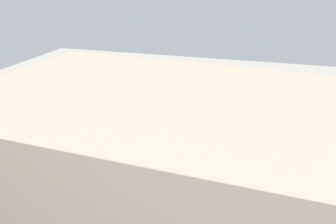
{
  "coord_description": "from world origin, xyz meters",
  "views": [
    {
      "loc": [
        -23.59,
        82.0,
        36.81
      ],
      "look_at": [
        1.64,
        1.83,
        5.56
      ],
      "focal_mm": 43.12,
      "sensor_mm": 36.0,
      "label": 1
    }
  ],
  "objects_px": {
    "parked_car_2": "(217,151)",
    "street_tree_0": "(154,110)",
    "freight_coach_far": "(105,87)",
    "street_tree_2": "(331,128)",
    "parked_car_1": "(247,154)",
    "street_tree_4": "(121,107)",
    "parked_car_0": "(279,159)",
    "traffic_light": "(159,114)",
    "parked_car_3": "(183,147)",
    "street_tree_3": "(234,120)",
    "platform_canopy_near": "(162,96)",
    "construction_building": "(78,147)",
    "box_truck_0": "(111,144)",
    "street_tree_5": "(103,104)",
    "locomotive": "(282,102)",
    "street_tree_1": "(331,129)"
  },
  "relations": [
    {
      "from": "street_tree_1",
      "to": "construction_building",
      "type": "bearing_deg",
      "value": 34.06
    },
    {
      "from": "parked_car_0",
      "to": "traffic_light",
      "type": "relative_size",
      "value": 0.74
    },
    {
      "from": "parked_car_2",
      "to": "street_tree_0",
      "type": "bearing_deg",
      "value": -26.55
    },
    {
      "from": "parked_car_1",
      "to": "street_tree_3",
      "type": "distance_m",
      "value": 10.09
    },
    {
      "from": "parked_car_1",
      "to": "street_tree_0",
      "type": "bearing_deg",
      "value": -20.19
    },
    {
      "from": "freight_coach_far",
      "to": "street_tree_2",
      "type": "height_order",
      "value": "street_tree_2"
    },
    {
      "from": "street_tree_0",
      "to": "box_truck_0",
      "type": "bearing_deg",
      "value": 72.11
    },
    {
      "from": "parked_car_1",
      "to": "box_truck_0",
      "type": "relative_size",
      "value": 0.47
    },
    {
      "from": "parked_car_0",
      "to": "street_tree_3",
      "type": "relative_size",
      "value": 0.65
    },
    {
      "from": "parked_car_3",
      "to": "street_tree_5",
      "type": "distance_m",
      "value": 23.74
    },
    {
      "from": "parked_car_3",
      "to": "street_tree_4",
      "type": "bearing_deg",
      "value": -24.05
    },
    {
      "from": "construction_building",
      "to": "traffic_light",
      "type": "relative_size",
      "value": 4.65
    },
    {
      "from": "freight_coach_far",
      "to": "parked_car_3",
      "type": "height_order",
      "value": "freight_coach_far"
    },
    {
      "from": "parked_car_1",
      "to": "street_tree_4",
      "type": "distance_m",
      "value": 31.52
    },
    {
      "from": "parked_car_1",
      "to": "street_tree_4",
      "type": "relative_size",
      "value": 0.56
    },
    {
      "from": "platform_canopy_near",
      "to": "street_tree_0",
      "type": "distance_m",
      "value": 13.4
    },
    {
      "from": "platform_canopy_near",
      "to": "construction_building",
      "type": "xyz_separation_m",
      "value": [
        1.01,
        41.63,
        3.9
      ]
    },
    {
      "from": "parked_car_0",
      "to": "street_tree_1",
      "type": "distance_m",
      "value": 12.96
    },
    {
      "from": "platform_canopy_near",
      "to": "parked_car_0",
      "type": "height_order",
      "value": "platform_canopy_near"
    },
    {
      "from": "street_tree_1",
      "to": "platform_canopy_near",
      "type": "bearing_deg",
      "value": -18.45
    },
    {
      "from": "street_tree_0",
      "to": "street_tree_2",
      "type": "distance_m",
      "value": 38.08
    },
    {
      "from": "street_tree_3",
      "to": "freight_coach_far",
      "type": "bearing_deg",
      "value": -25.02
    },
    {
      "from": "street_tree_0",
      "to": "street_tree_2",
      "type": "xyz_separation_m",
      "value": [
        -38.08,
        0.42,
        0.34
      ]
    },
    {
      "from": "platform_canopy_near",
      "to": "street_tree_2",
      "type": "distance_m",
      "value": 42.72
    },
    {
      "from": "box_truck_0",
      "to": "traffic_light",
      "type": "height_order",
      "value": "traffic_light"
    },
    {
      "from": "parked_car_0",
      "to": "street_tree_3",
      "type": "bearing_deg",
      "value": -39.1
    },
    {
      "from": "parked_car_2",
      "to": "street_tree_1",
      "type": "bearing_deg",
      "value": -160.07
    },
    {
      "from": "box_truck_0",
      "to": "street_tree_3",
      "type": "bearing_deg",
      "value": -148.51
    },
    {
      "from": "parked_car_2",
      "to": "street_tree_5",
      "type": "relative_size",
      "value": 0.64
    },
    {
      "from": "parked_car_0",
      "to": "street_tree_0",
      "type": "distance_m",
      "value": 30.25
    },
    {
      "from": "parked_car_3",
      "to": "street_tree_0",
      "type": "relative_size",
      "value": 0.54
    },
    {
      "from": "platform_canopy_near",
      "to": "street_tree_0",
      "type": "relative_size",
      "value": 7.19
    },
    {
      "from": "traffic_light",
      "to": "street_tree_1",
      "type": "bearing_deg",
      "value": -179.9
    },
    {
      "from": "street_tree_2",
      "to": "construction_building",
      "type": "bearing_deg",
      "value": 34.07
    },
    {
      "from": "parked_car_0",
      "to": "construction_building",
      "type": "relative_size",
      "value": 0.16
    },
    {
      "from": "street_tree_0",
      "to": "street_tree_4",
      "type": "relative_size",
      "value": 1.07
    },
    {
      "from": "street_tree_3",
      "to": "traffic_light",
      "type": "bearing_deg",
      "value": 2.12
    },
    {
      "from": "street_tree_2",
      "to": "parked_car_3",
      "type": "bearing_deg",
      "value": 15.83
    },
    {
      "from": "parked_car_3",
      "to": "street_tree_3",
      "type": "xyz_separation_m",
      "value": [
        -9.12,
        -8.75,
        3.82
      ]
    },
    {
      "from": "locomotive",
      "to": "traffic_light",
      "type": "xyz_separation_m",
      "value": [
        26.26,
        24.88,
        2.56
      ]
    },
    {
      "from": "street_tree_3",
      "to": "street_tree_5",
      "type": "bearing_deg",
      "value": 1.61
    },
    {
      "from": "platform_canopy_near",
      "to": "traffic_light",
      "type": "xyz_separation_m",
      "value": [
        -3.76,
        13.59,
        0.36
      ]
    },
    {
      "from": "platform_canopy_near",
      "to": "street_tree_3",
      "type": "relative_size",
      "value": 7.65
    },
    {
      "from": "parked_car_2",
      "to": "street_tree_3",
      "type": "bearing_deg",
      "value": -103.28
    },
    {
      "from": "parked_car_1",
      "to": "parked_car_2",
      "type": "height_order",
      "value": "parked_car_1"
    },
    {
      "from": "parked_car_2",
      "to": "construction_building",
      "type": "distance_m",
      "value": 29.28
    },
    {
      "from": "locomotive",
      "to": "parked_car_1",
      "type": "xyz_separation_m",
      "value": [
        5.16,
        32.69,
        -1.02
      ]
    },
    {
      "from": "parked_car_2",
      "to": "street_tree_4",
      "type": "bearing_deg",
      "value": -16.8
    },
    {
      "from": "parked_car_0",
      "to": "street_tree_5",
      "type": "bearing_deg",
      "value": -10.29
    },
    {
      "from": "construction_building",
      "to": "platform_canopy_near",
      "type": "bearing_deg",
      "value": -86.98
    }
  ]
}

